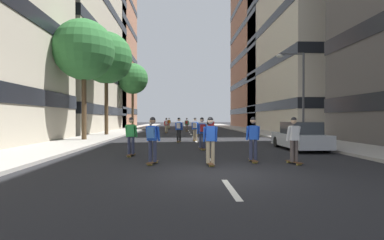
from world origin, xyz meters
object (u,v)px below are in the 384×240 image
street_tree_far (106,58)px  skater_5 (187,124)px  parked_car_near (300,137)px  streetlamp_right (299,86)px  skater_2 (294,138)px  skater_3 (202,131)px  skater_1 (152,137)px  skater_11 (151,123)px  street_tree_mid (133,79)px  skater_6 (210,139)px  skater_12 (131,135)px  skater_10 (253,137)px  skater_9 (169,123)px  skater_8 (209,124)px  street_tree_near (84,50)px  skater_0 (195,128)px  skater_4 (166,124)px  skater_7 (179,128)px  skater_13 (211,126)px

street_tree_far → skater_5: size_ratio=5.64×
parked_car_near → streetlamp_right: size_ratio=0.68×
street_tree_far → skater_5: bearing=49.4°
skater_2 → skater_3: 6.07m
skater_1 → skater_11: bearing=95.5°
parked_car_near → street_tree_mid: 33.90m
skater_5 → skater_6: size_ratio=1.00×
skater_12 → skater_10: bearing=-22.0°
skater_2 → skater_12: (-6.52, 2.58, 0.00)m
skater_6 → skater_9: same height
skater_6 → skater_8: (2.86, 29.47, 0.00)m
skater_12 → streetlamp_right: bearing=37.1°
street_tree_near → street_tree_far: (0.00, 6.90, 0.79)m
skater_1 → skater_9: 39.29m
skater_0 → skater_4: same height
streetlamp_right → skater_7: streetlamp_right is taller
street_tree_far → skater_0: bearing=-39.8°
skater_2 → streetlamp_right: bearing=67.3°
street_tree_near → skater_11: size_ratio=5.06×
skater_1 → skater_4: 24.26m
skater_1 → parked_car_near: bearing=32.9°
skater_9 → skater_8: bearing=-60.5°
skater_10 → skater_12: size_ratio=1.00×
streetlamp_right → skater_12: 14.30m
skater_1 → street_tree_near: bearing=117.9°
street_tree_far → skater_12: street_tree_far is taller
skater_7 → parked_car_near: bearing=-39.7°
streetlamp_right → skater_10: (-6.03, -10.48, -3.15)m
skater_3 → skater_11: (-5.52, 28.57, -0.03)m
skater_3 → skater_9: (-2.98, 34.18, -0.03)m
skater_0 → skater_2: (3.13, -11.67, -0.03)m
skater_10 → skater_12: same height
parked_car_near → streetlamp_right: (2.31, 5.94, 3.44)m
skater_8 → skater_7: bearing=-102.2°
skater_8 → skater_11: bearing=151.3°
skater_0 → skater_9: bearing=96.0°
skater_6 → skater_9: 39.72m
street_tree_near → streetlamp_right: (16.08, -0.71, -2.70)m
skater_13 → skater_7: bearing=-116.2°
parked_car_near → skater_2: skater_2 is taller
skater_4 → street_tree_mid: bearing=117.4°
streetlamp_right → skater_13: 8.82m
street_tree_near → skater_9: size_ratio=5.06×
street_tree_mid → skater_6: street_tree_mid is taller
skater_0 → skater_12: same height
streetlamp_right → skater_4: (-10.47, 13.38, -3.12)m
parked_car_near → skater_13: 12.21m
street_tree_mid → streetlamp_right: bearing=-56.4°
streetlamp_right → skater_11: bearing=120.1°
skater_7 → skater_3: bearing=-76.5°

